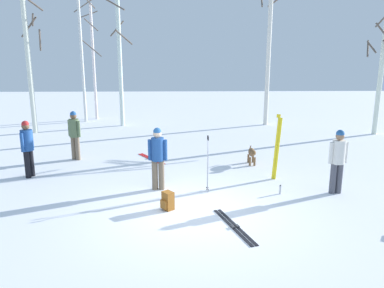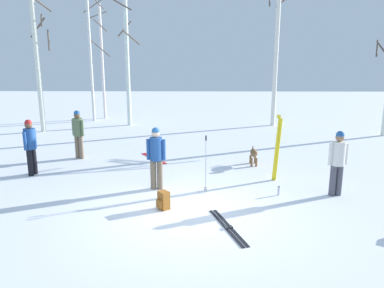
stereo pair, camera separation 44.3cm
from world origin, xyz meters
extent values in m
plane|color=white|center=(0.00, 0.00, 0.00)|extent=(60.00, 60.00, 0.00)
cylinder|color=black|center=(-4.88, 2.65, 0.41)|extent=(0.16, 0.16, 0.82)
cylinder|color=black|center=(-4.83, 2.82, 0.41)|extent=(0.16, 0.16, 0.82)
cylinder|color=#1E478C|center=(-4.85, 2.73, 1.13)|extent=(0.34, 0.34, 0.62)
sphere|color=brown|center=(-4.85, 2.73, 1.55)|extent=(0.22, 0.22, 0.22)
sphere|color=#B22626|center=(-4.85, 2.73, 1.61)|extent=(0.21, 0.21, 0.21)
cylinder|color=#1E478C|center=(-4.91, 2.53, 1.11)|extent=(0.10, 0.10, 0.56)
cylinder|color=#1E478C|center=(-4.80, 2.94, 1.11)|extent=(0.10, 0.10, 0.56)
cylinder|color=#72604C|center=(-1.01, 1.56, 0.41)|extent=(0.16, 0.16, 0.82)
cylinder|color=#72604C|center=(-0.83, 1.54, 0.41)|extent=(0.16, 0.16, 0.82)
cylinder|color=#1E478C|center=(-0.92, 1.55, 1.13)|extent=(0.34, 0.34, 0.62)
sphere|color=beige|center=(-0.92, 1.55, 1.55)|extent=(0.22, 0.22, 0.22)
sphere|color=#265999|center=(-0.92, 1.55, 1.61)|extent=(0.21, 0.21, 0.21)
cylinder|color=#1E478C|center=(-1.13, 1.56, 1.11)|extent=(0.10, 0.10, 0.56)
cylinder|color=#1E478C|center=(-0.72, 1.54, 1.11)|extent=(0.10, 0.10, 0.56)
cylinder|color=#72604C|center=(-3.92, 4.59, 0.41)|extent=(0.16, 0.16, 0.82)
cylinder|color=#72604C|center=(-4.08, 4.67, 0.41)|extent=(0.16, 0.16, 0.82)
cylinder|color=#566B47|center=(-4.00, 4.63, 1.13)|extent=(0.34, 0.34, 0.62)
sphere|color=brown|center=(-4.00, 4.63, 1.55)|extent=(0.22, 0.22, 0.22)
sphere|color=#265999|center=(-4.00, 4.63, 1.61)|extent=(0.21, 0.21, 0.21)
cylinder|color=#566B47|center=(-3.81, 4.53, 1.11)|extent=(0.10, 0.10, 0.56)
cylinder|color=#566B47|center=(-4.18, 4.72, 1.11)|extent=(0.10, 0.10, 0.56)
cylinder|color=#4C4C56|center=(3.70, 1.12, 0.41)|extent=(0.16, 0.16, 0.82)
cylinder|color=#4C4C56|center=(3.88, 1.15, 0.41)|extent=(0.16, 0.16, 0.82)
cylinder|color=silver|center=(3.79, 1.14, 1.13)|extent=(0.34, 0.34, 0.62)
sphere|color=#997051|center=(3.79, 1.14, 1.55)|extent=(0.22, 0.22, 0.22)
sphere|color=#265999|center=(3.79, 1.14, 1.61)|extent=(0.21, 0.21, 0.21)
cylinder|color=silver|center=(3.58, 1.11, 1.11)|extent=(0.10, 0.10, 0.56)
cylinder|color=silver|center=(4.00, 1.17, 1.11)|extent=(0.10, 0.10, 0.56)
ellipsoid|color=brown|center=(2.06, 3.91, 0.41)|extent=(0.24, 0.61, 0.26)
sphere|color=brown|center=(2.05, 3.58, 0.48)|extent=(0.18, 0.18, 0.18)
ellipsoid|color=brown|center=(2.05, 3.51, 0.46)|extent=(0.06, 0.10, 0.06)
cylinder|color=brown|center=(2.08, 4.26, 0.49)|extent=(0.04, 0.19, 0.17)
cylinder|color=brown|center=(2.13, 3.71, 0.14)|extent=(0.07, 0.07, 0.28)
cylinder|color=brown|center=(1.98, 3.72, 0.14)|extent=(0.07, 0.07, 0.28)
cylinder|color=brown|center=(2.15, 4.10, 0.14)|extent=(0.07, 0.07, 0.28)
cylinder|color=brown|center=(1.99, 4.11, 0.14)|extent=(0.07, 0.07, 0.28)
cube|color=yellow|center=(2.45, 2.32, 0.93)|extent=(0.15, 0.12, 1.85)
cube|color=yellow|center=(2.45, 2.32, 1.89)|extent=(0.06, 0.05, 0.10)
cube|color=yellow|center=(2.50, 2.28, 0.93)|extent=(0.15, 0.12, 1.85)
cube|color=yellow|center=(2.50, 2.28, 1.89)|extent=(0.06, 0.05, 0.10)
cube|color=red|center=(-1.33, 4.65, 0.01)|extent=(0.98, 1.45, 0.02)
cube|color=#333338|center=(-1.35, 4.70, 0.03)|extent=(0.12, 0.13, 0.03)
cube|color=red|center=(-1.41, 4.60, 0.01)|extent=(0.98, 1.45, 0.02)
cube|color=#333338|center=(-1.44, 4.64, 0.03)|extent=(0.12, 0.13, 0.03)
cube|color=black|center=(0.79, -0.81, 0.01)|extent=(0.64, 1.76, 0.02)
cube|color=#333338|center=(0.80, -0.86, 0.03)|extent=(0.10, 0.13, 0.03)
cube|color=black|center=(0.88, -0.78, 0.01)|extent=(0.64, 1.76, 0.02)
cube|color=#333338|center=(0.90, -0.83, 0.03)|extent=(0.10, 0.13, 0.03)
cylinder|color=#B2B2BC|center=(0.41, 1.45, 0.71)|extent=(0.02, 0.11, 1.42)
cylinder|color=black|center=(0.41, 1.45, 1.47)|extent=(0.04, 0.04, 0.10)
cylinder|color=black|center=(0.41, 1.45, 0.07)|extent=(0.07, 0.07, 0.01)
cylinder|color=#B2B2BC|center=(0.41, 1.31, 0.71)|extent=(0.02, 0.11, 1.42)
cylinder|color=black|center=(0.41, 1.31, 1.47)|extent=(0.04, 0.04, 0.10)
cylinder|color=black|center=(0.41, 1.31, 0.07)|extent=(0.07, 0.07, 0.01)
cube|color=#99591E|center=(-0.61, 0.17, 0.22)|extent=(0.32, 0.33, 0.44)
cube|color=#99591E|center=(-0.71, 0.09, 0.15)|extent=(0.17, 0.19, 0.20)
cube|color=black|center=(-0.57, 0.30, 0.22)|extent=(0.04, 0.04, 0.37)
cube|color=black|center=(-0.48, 0.19, 0.22)|extent=(0.04, 0.04, 0.37)
cylinder|color=silver|center=(2.31, 1.11, 0.11)|extent=(0.06, 0.06, 0.22)
cylinder|color=black|center=(2.31, 1.11, 0.24)|extent=(0.04, 0.04, 0.02)
cylinder|color=silver|center=(-7.22, 9.40, 3.12)|extent=(0.23, 0.23, 6.24)
cylinder|color=brown|center=(-6.78, 9.00, 5.85)|extent=(0.87, 0.96, 0.79)
cylinder|color=brown|center=(-6.91, 9.54, 5.11)|extent=(0.38, 0.69, 0.52)
cylinder|color=brown|center=(-6.69, 9.60, 4.23)|extent=(0.50, 1.13, 0.92)
cylinder|color=brown|center=(-7.19, 9.77, 4.82)|extent=(0.81, 0.13, 0.92)
cylinder|color=silver|center=(-5.60, 12.48, 3.92)|extent=(0.15, 0.15, 7.84)
cylinder|color=brown|center=(-5.43, 13.13, 6.21)|extent=(1.32, 0.41, 0.77)
cylinder|color=silver|center=(-5.19, 13.32, 3.15)|extent=(0.15, 0.15, 6.31)
cylinder|color=brown|center=(-5.13, 12.83, 3.95)|extent=(1.03, 0.16, 0.92)
cylinder|color=brown|center=(-5.12, 12.99, 5.17)|extent=(0.72, 0.20, 0.66)
cylinder|color=brown|center=(-5.43, 13.79, 5.77)|extent=(0.97, 0.55, 0.46)
cylinder|color=silver|center=(-3.37, 11.14, 3.66)|extent=(0.21, 0.21, 7.31)
cylinder|color=brown|center=(-3.50, 11.46, 4.87)|extent=(0.71, 0.34, 0.80)
cylinder|color=brown|center=(-3.07, 10.79, 4.43)|extent=(0.78, 0.68, 0.71)
cylinder|color=brown|center=(-3.49, 10.59, 5.95)|extent=(1.16, 0.32, 0.68)
cylinder|color=silver|center=(4.13, 11.20, 3.98)|extent=(0.22, 0.22, 7.97)
cylinder|color=brown|center=(3.70, 11.26, 6.13)|extent=(0.21, 0.92, 0.59)
cylinder|color=silver|center=(8.67, 8.67, 3.06)|extent=(0.22, 0.22, 6.13)
cylinder|color=brown|center=(8.09, 8.93, 3.87)|extent=(0.61, 1.22, 0.77)
cylinder|color=brown|center=(8.14, 8.72, 3.93)|extent=(0.18, 1.09, 0.55)
camera|label=1|loc=(-0.26, -8.13, 3.57)|focal=34.96mm
camera|label=2|loc=(0.18, -8.13, 3.57)|focal=34.96mm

